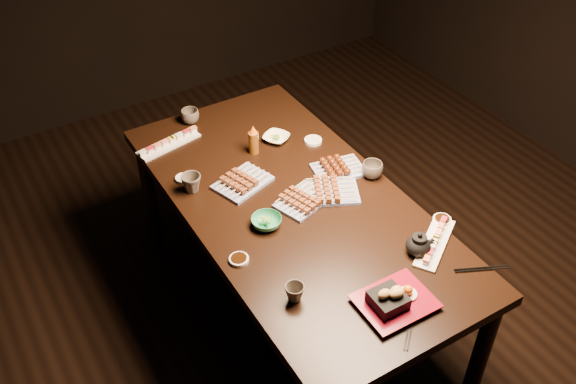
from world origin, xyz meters
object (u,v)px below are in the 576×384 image
object	(u,v)px
edamame_bowl_green	(266,222)
yakitori_plate_center	(302,198)
sushi_platter_near	(435,241)
edamame_bowl_cream	(276,138)
teacup_near_left	(295,293)
condiment_bottle	(253,139)
yakitori_plate_right	(332,189)
yakitori_plate_left	(242,179)
teacup_far_left	(191,183)
sushi_platter_far	(168,142)
tempura_tray	(396,295)
teapot	(419,243)
dining_table	(293,262)
teacup_mid_right	(372,170)
teacup_far_right	(190,116)

from	to	relation	value
edamame_bowl_green	yakitori_plate_center	bearing A→B (deg)	12.56
sushi_platter_near	edamame_bowl_cream	xyz separation A→B (m)	(-0.18, 0.96, -0.00)
teacup_near_left	condiment_bottle	xyz separation A→B (m)	(0.31, 0.88, 0.04)
yakitori_plate_right	teacup_near_left	bearing A→B (deg)	-110.11
yakitori_plate_left	teacup_far_left	xyz separation A→B (m)	(-0.21, 0.08, 0.01)
yakitori_plate_center	yakitori_plate_right	world-z (taller)	yakitori_plate_right
sushi_platter_near	condiment_bottle	size ratio (longest dim) A/B	2.13
sushi_platter_far	edamame_bowl_cream	world-z (taller)	sushi_platter_far
edamame_bowl_cream	tempura_tray	world-z (taller)	tempura_tray
yakitori_plate_right	yakitori_plate_left	distance (m)	0.40
edamame_bowl_cream	teapot	world-z (taller)	teapot
yakitori_plate_center	sushi_platter_far	bearing A→B (deg)	97.02
yakitori_plate_left	teacup_far_left	distance (m)	0.23
yakitori_plate_left	teacup_near_left	world-z (taller)	teacup_near_left
dining_table	condiment_bottle	xyz separation A→B (m)	(0.03, 0.41, 0.45)
yakitori_plate_right	teacup_mid_right	bearing A→B (deg)	28.51
dining_table	yakitori_plate_left	world-z (taller)	yakitori_plate_left
teacup_near_left	condiment_bottle	distance (m)	0.94
sushi_platter_far	edamame_bowl_green	distance (m)	0.76
sushi_platter_near	teacup_far_left	xyz separation A→B (m)	(-0.69, 0.82, 0.02)
yakitori_plate_left	teacup_far_right	world-z (taller)	teacup_far_right
sushi_platter_near	edamame_bowl_green	size ratio (longest dim) A/B	2.50
teacup_far_left	teapot	distance (m)	1.02
sushi_platter_far	edamame_bowl_green	xyz separation A→B (m)	(0.12, -0.75, 0.00)
dining_table	teacup_near_left	xyz separation A→B (m)	(-0.29, -0.47, 0.41)
tempura_tray	teacup_far_left	size ratio (longest dim) A/B	3.09
yakitori_plate_center	teacup_far_right	bearing A→B (deg)	82.43
sushi_platter_far	tempura_tray	bearing A→B (deg)	91.56
yakitori_plate_left	teacup_far_right	xyz separation A→B (m)	(0.01, 0.58, 0.01)
teacup_far_right	teapot	size ratio (longest dim) A/B	0.77
dining_table	teapot	bearing A→B (deg)	-72.42
sushi_platter_far	tempura_tray	xyz separation A→B (m)	(0.31, -1.36, 0.03)
teacup_far_left	edamame_bowl_green	bearing A→B (deg)	-65.42
sushi_platter_far	yakitori_plate_center	bearing A→B (deg)	103.66
tempura_tray	teacup_near_left	size ratio (longest dim) A/B	3.73
tempura_tray	edamame_bowl_green	bearing A→B (deg)	108.11
yakitori_plate_right	condiment_bottle	world-z (taller)	condiment_bottle
yakitori_plate_center	edamame_bowl_green	size ratio (longest dim) A/B	1.72
teacup_near_left	teacup_far_right	world-z (taller)	teacup_far_right
dining_table	yakitori_plate_left	bearing A→B (deg)	112.05
teacup_far_left	sushi_platter_near	bearing A→B (deg)	-49.65
edamame_bowl_green	teapot	distance (m)	0.62
sushi_platter_far	yakitori_plate_right	bearing A→B (deg)	111.86
yakitori_plate_center	yakitori_plate_right	size ratio (longest dim) A/B	0.93
yakitori_plate_right	teacup_far_right	distance (m)	0.89
yakitori_plate_center	teacup_mid_right	size ratio (longest dim) A/B	2.31
edamame_bowl_green	teacup_near_left	world-z (taller)	teacup_near_left
sushi_platter_far	yakitori_plate_left	world-z (taller)	yakitori_plate_left
edamame_bowl_green	teacup_far_right	bearing A→B (deg)	86.60
tempura_tray	teapot	distance (m)	0.29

